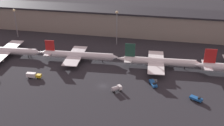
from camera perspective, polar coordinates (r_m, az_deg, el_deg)
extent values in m
plane|color=#26262B|center=(139.72, -1.92, -4.72)|extent=(600.00, 600.00, 0.00)
cube|color=gray|center=(206.49, 2.98, 8.24)|extent=(240.58, 20.39, 16.47)
cube|color=black|center=(203.95, 3.04, 10.60)|extent=(240.58, 22.39, 1.20)
cylinder|color=silver|center=(181.25, -20.33, 2.41)|extent=(35.41, 5.89, 3.82)
cylinder|color=silver|center=(181.50, -20.30, 2.21)|extent=(33.62, 5.22, 3.25)
cone|color=silver|center=(173.37, -14.83, 2.14)|extent=(4.80, 3.90, 3.63)
cube|color=silver|center=(182.25, -20.80, 2.29)|extent=(10.41, 34.61, 0.36)
cylinder|color=gray|center=(189.98, -19.17, 3.09)|extent=(4.32, 2.35, 2.10)
cylinder|color=gray|center=(174.71, -21.82, 0.61)|extent=(4.32, 2.35, 2.10)
cylinder|color=black|center=(176.97, -16.65, 1.41)|extent=(0.50, 0.50, 1.72)
cylinder|color=black|center=(184.35, -20.48, 1.83)|extent=(0.50, 0.50, 1.72)
cylinder|color=black|center=(181.91, -20.90, 1.44)|extent=(0.50, 0.50, 1.72)
cylinder|color=silver|center=(165.02, -6.81, 1.63)|extent=(40.59, 6.24, 3.87)
cylinder|color=silver|center=(165.30, -6.80, 1.42)|extent=(38.54, 5.54, 3.29)
cone|color=silver|center=(161.18, 0.57, 1.21)|extent=(4.85, 3.94, 3.68)
cone|color=silver|center=(171.41, -13.82, 2.10)|extent=(5.99, 3.63, 3.29)
cube|color=red|center=(167.96, -12.53, 3.51)|extent=(5.43, 0.72, 6.29)
cube|color=silver|center=(169.97, -12.64, 2.13)|extent=(4.45, 10.17, 0.24)
cube|color=silver|center=(165.72, -7.48, 1.52)|extent=(10.13, 28.12, 0.36)
cylinder|color=gray|center=(172.77, -6.41, 2.16)|extent=(4.38, 2.38, 2.13)
cylinder|color=gray|center=(159.25, -7.73, -0.09)|extent=(4.38, 2.38, 2.13)
cylinder|color=black|center=(163.37, -1.94, 0.46)|extent=(0.50, 0.50, 1.74)
cylinder|color=black|center=(168.04, -7.30, 1.02)|extent=(0.50, 0.50, 1.74)
cylinder|color=black|center=(165.35, -7.57, 0.56)|extent=(0.50, 0.50, 1.74)
cylinder|color=white|center=(158.08, 9.65, 0.33)|extent=(39.69, 6.31, 3.99)
cylinder|color=#ADB2B7|center=(158.38, 9.63, 0.10)|extent=(37.68, 5.59, 3.39)
cone|color=white|center=(160.36, 17.14, -0.13)|extent=(5.00, 4.06, 3.79)
cone|color=white|center=(158.45, 2.00, 0.89)|extent=(6.17, 3.74, 3.39)
cube|color=#1E4738|center=(155.83, 3.70, 2.63)|extent=(5.60, 0.73, 7.65)
cube|color=white|center=(158.03, 3.36, 0.91)|extent=(4.61, 10.94, 0.24)
cube|color=white|center=(158.22, 8.92, 0.21)|extent=(10.51, 30.25, 0.36)
cylinder|color=gray|center=(166.38, 9.30, 1.02)|extent=(4.51, 2.45, 2.19)
cylinder|color=gray|center=(151.41, 9.34, -1.64)|extent=(4.51, 2.45, 2.19)
cylinder|color=black|center=(160.54, 14.50, -0.90)|extent=(0.50, 0.50, 1.79)
cylinder|color=black|center=(160.70, 8.86, -0.31)|extent=(0.50, 0.50, 1.79)
cylinder|color=black|center=(157.85, 8.86, -0.82)|extent=(0.50, 0.50, 1.79)
cone|color=silver|center=(157.19, 17.32, -0.44)|extent=(6.72, 4.07, 3.69)
cube|color=red|center=(155.75, 19.35, 1.35)|extent=(6.09, 0.76, 7.83)
cube|color=silver|center=(157.81, 18.77, -0.42)|extent=(5.08, 12.94, 0.24)
cube|color=#195199|center=(133.67, 16.70, -6.91)|extent=(6.12, 4.90, 0.97)
cube|color=black|center=(132.76, 17.30, -6.80)|extent=(1.43, 1.78, 0.80)
cylinder|color=black|center=(134.21, 17.52, -7.28)|extent=(1.07, 0.96, 0.90)
cylinder|color=black|center=(132.81, 17.20, -7.61)|extent=(1.07, 0.96, 0.90)
cylinder|color=black|center=(135.35, 16.13, -6.77)|extent=(1.07, 0.96, 0.90)
cylinder|color=black|center=(133.96, 15.79, -7.09)|extent=(1.07, 0.96, 0.90)
cube|color=gold|center=(150.55, -14.64, -2.54)|extent=(2.41, 2.29, 1.61)
cube|color=silver|center=(152.04, -16.10, -2.32)|extent=(4.88, 2.40, 2.15)
cylinder|color=black|center=(151.80, -14.56, -2.75)|extent=(0.93, 0.59, 0.90)
cylinder|color=black|center=(150.49, -14.79, -3.04)|extent=(0.93, 0.59, 0.90)
cylinder|color=black|center=(153.71, -16.26, -2.59)|extent=(0.93, 0.59, 0.90)
cylinder|color=black|center=(152.42, -16.50, -2.88)|extent=(0.93, 0.59, 0.90)
cube|color=#195199|center=(141.16, 8.36, -4.11)|extent=(4.76, 7.24, 0.95)
cube|color=black|center=(139.33, 8.61, -4.14)|extent=(1.73, 1.26, 0.80)
cylinder|color=black|center=(140.03, 8.96, -4.77)|extent=(0.87, 1.05, 0.90)
cylinder|color=black|center=(139.50, 8.30, -4.85)|extent=(0.87, 1.05, 0.90)
cylinder|color=black|center=(143.58, 8.37, -3.89)|extent=(0.87, 1.05, 0.90)
cylinder|color=black|center=(143.06, 7.73, -3.97)|extent=(0.87, 1.05, 0.90)
cube|color=white|center=(135.39, 1.57, -4.97)|extent=(2.67, 2.77, 2.01)
cylinder|color=#B7B7BC|center=(134.17, 0.59, -5.24)|extent=(3.79, 3.69, 2.13)
cylinder|color=black|center=(136.62, 1.29, -5.27)|extent=(1.08, 1.05, 0.90)
cylinder|color=black|center=(135.30, 1.69, -5.62)|extent=(1.08, 1.05, 0.90)
cylinder|color=black|center=(135.19, 0.09, -5.64)|extent=(1.08, 1.05, 0.90)
cylinder|color=black|center=(133.86, 0.48, -5.99)|extent=(1.08, 1.05, 0.90)
cylinder|color=slate|center=(209.82, -18.91, 7.47)|extent=(0.70, 0.70, 18.76)
sphere|color=beige|center=(207.07, -19.32, 10.08)|extent=(1.80, 1.80, 1.80)
cylinder|color=slate|center=(184.91, 0.97, 6.91)|extent=(0.70, 0.70, 21.42)
sphere|color=beige|center=(181.49, 0.99, 10.28)|extent=(1.80, 1.80, 1.80)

